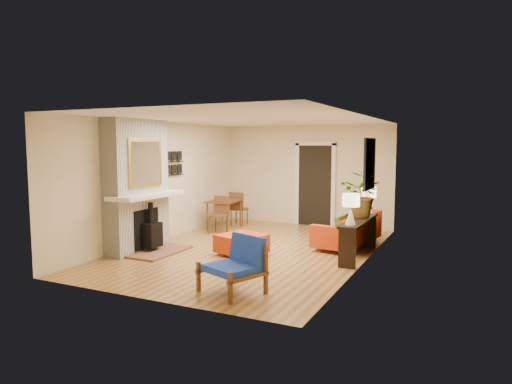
{
  "coord_description": "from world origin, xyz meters",
  "views": [
    {
      "loc": [
        3.97,
        -8.04,
        2.11
      ],
      "look_at": [
        0.0,
        0.2,
        1.15
      ],
      "focal_mm": 32.0,
      "sensor_mm": 36.0,
      "label": 1
    }
  ],
  "objects_px": {
    "dining_table": "(227,206)",
    "console_table": "(359,227)",
    "ottoman": "(242,243)",
    "houseplant": "(362,194)",
    "lamp_far": "(369,197)",
    "blue_chair": "(238,262)",
    "lamp_near": "(351,205)",
    "sofa": "(351,231)"
  },
  "relations": [
    {
      "from": "dining_table",
      "to": "console_table",
      "type": "bearing_deg",
      "value": -21.89
    },
    {
      "from": "ottoman",
      "to": "houseplant",
      "type": "height_order",
      "value": "houseplant"
    },
    {
      "from": "ottoman",
      "to": "lamp_far",
      "type": "xyz_separation_m",
      "value": [
        2.06,
        1.57,
        0.83
      ]
    },
    {
      "from": "ottoman",
      "to": "dining_table",
      "type": "bearing_deg",
      "value": 125.17
    },
    {
      "from": "lamp_far",
      "to": "blue_chair",
      "type": "bearing_deg",
      "value": -107.67
    },
    {
      "from": "blue_chair",
      "to": "console_table",
      "type": "height_order",
      "value": "blue_chair"
    },
    {
      "from": "ottoman",
      "to": "houseplant",
      "type": "distance_m",
      "value": 2.49
    },
    {
      "from": "houseplant",
      "to": "dining_table",
      "type": "bearing_deg",
      "value": 161.8
    },
    {
      "from": "ottoman",
      "to": "console_table",
      "type": "height_order",
      "value": "console_table"
    },
    {
      "from": "ottoman",
      "to": "lamp_near",
      "type": "bearing_deg",
      "value": 3.7
    },
    {
      "from": "console_table",
      "to": "houseplant",
      "type": "distance_m",
      "value": 0.64
    },
    {
      "from": "console_table",
      "to": "houseplant",
      "type": "bearing_deg",
      "value": 92.12
    },
    {
      "from": "blue_chair",
      "to": "houseplant",
      "type": "height_order",
      "value": "houseplant"
    },
    {
      "from": "blue_chair",
      "to": "console_table",
      "type": "distance_m",
      "value": 2.94
    },
    {
      "from": "sofa",
      "to": "blue_chair",
      "type": "relative_size",
      "value": 2.01
    },
    {
      "from": "lamp_near",
      "to": "lamp_far",
      "type": "bearing_deg",
      "value": 90.0
    },
    {
      "from": "console_table",
      "to": "houseplant",
      "type": "height_order",
      "value": "houseplant"
    },
    {
      "from": "ottoman",
      "to": "dining_table",
      "type": "relative_size",
      "value": 0.6
    },
    {
      "from": "blue_chair",
      "to": "lamp_far",
      "type": "distance_m",
      "value": 3.72
    },
    {
      "from": "ottoman",
      "to": "lamp_near",
      "type": "distance_m",
      "value": 2.22
    },
    {
      "from": "sofa",
      "to": "dining_table",
      "type": "xyz_separation_m",
      "value": [
        -3.28,
        0.59,
        0.25
      ]
    },
    {
      "from": "ottoman",
      "to": "console_table",
      "type": "distance_m",
      "value": 2.23
    },
    {
      "from": "sofa",
      "to": "console_table",
      "type": "height_order",
      "value": "sofa"
    },
    {
      "from": "lamp_near",
      "to": "blue_chair",
      "type": "bearing_deg",
      "value": -118.4
    },
    {
      "from": "blue_chair",
      "to": "lamp_near",
      "type": "height_order",
      "value": "lamp_near"
    },
    {
      "from": "houseplant",
      "to": "lamp_near",
      "type": "bearing_deg",
      "value": -89.39
    },
    {
      "from": "sofa",
      "to": "blue_chair",
      "type": "xyz_separation_m",
      "value": [
        -0.74,
        -3.6,
        0.11
      ]
    },
    {
      "from": "console_table",
      "to": "lamp_far",
      "type": "distance_m",
      "value": 0.91
    },
    {
      "from": "ottoman",
      "to": "sofa",
      "type": "bearing_deg",
      "value": 44.73
    },
    {
      "from": "ottoman",
      "to": "console_table",
      "type": "xyz_separation_m",
      "value": [
        2.06,
        0.8,
        0.35
      ]
    },
    {
      "from": "ottoman",
      "to": "blue_chair",
      "type": "height_order",
      "value": "blue_chair"
    },
    {
      "from": "blue_chair",
      "to": "lamp_near",
      "type": "bearing_deg",
      "value": 61.6
    },
    {
      "from": "houseplant",
      "to": "blue_chair",
      "type": "bearing_deg",
      "value": -110.25
    },
    {
      "from": "dining_table",
      "to": "console_table",
      "type": "xyz_separation_m",
      "value": [
        3.65,
        -1.47,
        0.0
      ]
    },
    {
      "from": "ottoman",
      "to": "houseplant",
      "type": "relative_size",
      "value": 1.14
    },
    {
      "from": "ottoman",
      "to": "dining_table",
      "type": "distance_m",
      "value": 2.79
    },
    {
      "from": "lamp_near",
      "to": "sofa",
      "type": "bearing_deg",
      "value": 103.5
    },
    {
      "from": "blue_chair",
      "to": "houseplant",
      "type": "distance_m",
      "value": 3.27
    },
    {
      "from": "console_table",
      "to": "lamp_near",
      "type": "relative_size",
      "value": 3.43
    },
    {
      "from": "lamp_far",
      "to": "sofa",
      "type": "bearing_deg",
      "value": 164.52
    },
    {
      "from": "console_table",
      "to": "sofa",
      "type": "bearing_deg",
      "value": 112.86
    },
    {
      "from": "sofa",
      "to": "ottoman",
      "type": "bearing_deg",
      "value": -135.27
    }
  ]
}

